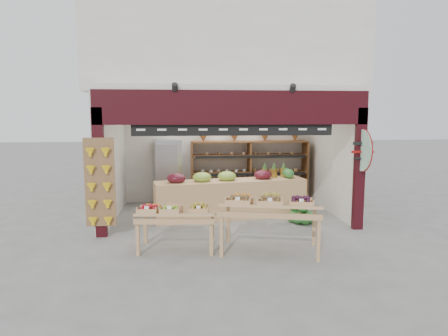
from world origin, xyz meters
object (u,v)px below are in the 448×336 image
Objects in this scene: cardboard_stack at (184,207)px; watermelon_pile at (301,215)px; back_shelving at (249,161)px; refrigerator at (167,172)px; display_table_right at (266,204)px; mid_counter at (230,197)px; display_table_left at (171,212)px.

watermelon_pile is at bearing -18.64° from cardboard_stack.
refrigerator is at bearing -178.01° from back_shelving.
display_table_right reaches higher than watermelon_pile.
cardboard_stack is 1.21m from mid_counter.
cardboard_stack is at bearing 118.88° from display_table_right.
mid_counter is (1.58, -1.60, -0.41)m from refrigerator.
back_shelving is 1.97m from mid_counter.
display_table_left is (0.22, -3.83, -0.20)m from refrigerator.
refrigerator reaches higher than cardboard_stack.
display_table_right is at bearing -81.37° from mid_counter.
watermelon_pile is at bearing 56.02° from display_table_right.
back_shelving is 2.68m from watermelon_pile.
refrigerator is (-2.33, -0.08, -0.29)m from back_shelving.
back_shelving reaches higher than mid_counter.
watermelon_pile is (1.23, 1.82, -0.70)m from display_table_right.
mid_counter reaches higher than display_table_right.
mid_counter is at bearing -14.00° from cardboard_stack.
refrigerator is 3.96m from watermelon_pile.
cardboard_stack is at bearing -143.47° from back_shelving.
mid_counter is at bearing 158.20° from watermelon_pile.
display_table_right is at bearing -95.16° from back_shelving.
cardboard_stack is 0.67× the size of display_table_left.
back_shelving is at bearing 110.16° from watermelon_pile.
display_table_left is 0.76× the size of display_table_right.
cardboard_stack is (0.44, -1.32, -0.69)m from refrigerator.
display_table_left reaches higher than cardboard_stack.
cardboard_stack is (-1.89, -1.40, -0.98)m from back_shelving.
mid_counter reaches higher than cardboard_stack.
cardboard_stack is 2.90m from watermelon_pile.
back_shelving is 0.89× the size of mid_counter.
display_table_right is 2.92× the size of watermelon_pile.
back_shelving reaches higher than cardboard_stack.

